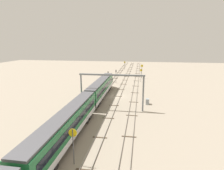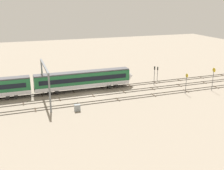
# 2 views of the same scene
# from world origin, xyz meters

# --- Properties ---
(ground_plane) EXTENTS (200.38, 200.38, 0.00)m
(ground_plane) POSITION_xyz_m (0.00, 0.00, 0.00)
(ground_plane) COLOR gray
(track_near_foreground) EXTENTS (184.38, 2.40, 0.16)m
(track_near_foreground) POSITION_xyz_m (-0.00, -4.67, 0.07)
(track_near_foreground) COLOR #59544C
(track_near_foreground) RESTS_ON ground
(track_second_near) EXTENTS (184.38, 2.40, 0.16)m
(track_second_near) POSITION_xyz_m (0.00, 0.00, 0.07)
(track_second_near) COLOR #59544C
(track_second_near) RESTS_ON ground
(track_with_train) EXTENTS (184.38, 2.40, 0.16)m
(track_with_train) POSITION_xyz_m (0.00, 4.67, 0.07)
(track_with_train) COLOR #59544C
(track_with_train) RESTS_ON ground
(overhead_gantry) EXTENTS (0.40, 14.78, 8.31)m
(overhead_gantry) POSITION_xyz_m (-10.88, 0.15, 6.06)
(overhead_gantry) COLOR slate
(overhead_gantry) RESTS_ON ground
(speed_sign_far_trackside) EXTENTS (0.14, 1.07, 5.96)m
(speed_sign_far_trackside) POSITION_xyz_m (29.27, -6.65, 3.96)
(speed_sign_far_trackside) COLOR #4C4C51
(speed_sign_far_trackside) RESTS_ON ground
(speed_sign_distant_end) EXTENTS (0.14, 0.94, 5.09)m
(speed_sign_distant_end) POSITION_xyz_m (21.66, -6.38, 3.33)
(speed_sign_distant_end) COLOR #4C4C51
(speed_sign_distant_end) RESTS_ON ground
(signal_light_trackside_approach) EXTENTS (0.31, 0.32, 3.91)m
(signal_light_trackside_approach) POSITION_xyz_m (20.99, 6.59, 2.59)
(signal_light_trackside_approach) COLOR #4C4C51
(signal_light_trackside_approach) RESTS_ON ground
(signal_light_trackside_departure) EXTENTS (0.31, 0.32, 5.08)m
(signal_light_trackside_departure) POSITION_xyz_m (18.04, 3.02, 3.29)
(signal_light_trackside_departure) COLOR #4C4C51
(signal_light_trackside_departure) RESTS_ON ground
(relay_cabinet) EXTENTS (1.20, 0.82, 1.41)m
(relay_cabinet) POSITION_xyz_m (-5.68, -8.15, 0.71)
(relay_cabinet) COLOR gray
(relay_cabinet) RESTS_ON ground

